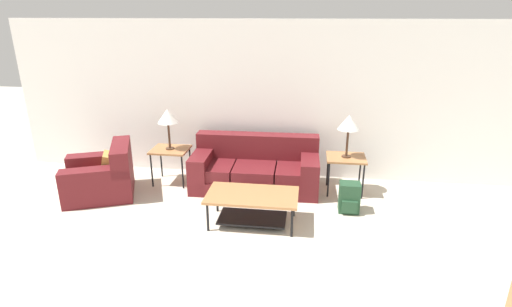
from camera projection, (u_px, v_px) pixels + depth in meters
wall_back at (273, 101)px, 6.61m from camera, size 9.00×0.06×2.60m
couch at (256, 170)px, 6.42m from camera, size 2.02×0.93×0.82m
armchair at (102, 177)px, 6.16m from camera, size 1.26×1.23×0.80m
coffee_table at (252, 202)px, 5.30m from camera, size 1.21×0.67×0.43m
side_table_left at (170, 152)px, 6.52m from camera, size 0.60×0.51×0.59m
side_table_right at (346, 160)px, 6.17m from camera, size 0.60×0.51×0.59m
table_lamp_left at (168, 117)px, 6.32m from camera, size 0.33×0.33×0.66m
table_lamp_right at (349, 123)px, 5.97m from camera, size 0.33×0.33×0.66m
backpack at (349, 198)px, 5.65m from camera, size 0.29×0.31×0.44m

